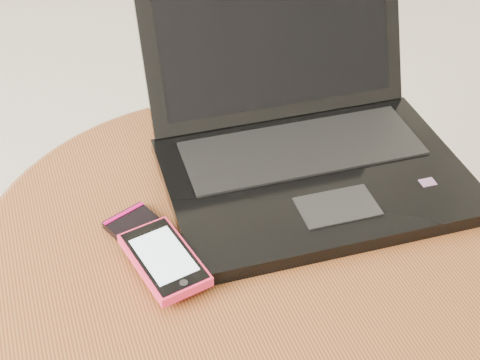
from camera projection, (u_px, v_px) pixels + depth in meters
name	position (u px, v px, depth m)	size (l,w,h in m)	color
table	(240.00, 297.00, 0.90)	(0.66, 0.66, 0.52)	#52250F
laptop	(303.00, 135.00, 0.92)	(0.40, 0.39, 0.24)	black
phone_black	(148.00, 237.00, 0.82)	(0.10, 0.12, 0.01)	black
phone_pink	(164.00, 259.00, 0.78)	(0.09, 0.13, 0.01)	#FA2854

